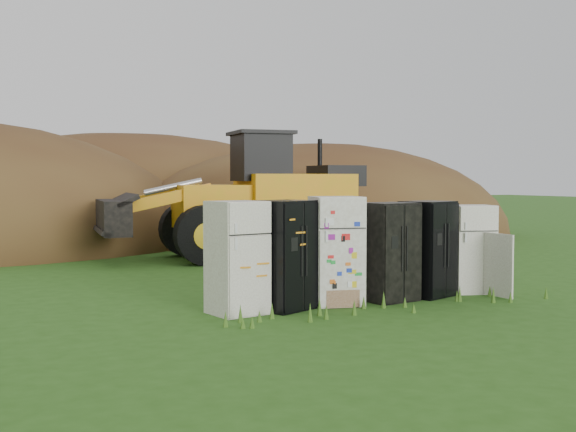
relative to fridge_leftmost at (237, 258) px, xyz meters
name	(u,v)px	position (x,y,z in m)	size (l,w,h in m)	color
ground	(369,302)	(2.44, -0.01, -0.88)	(120.00, 120.00, 0.00)	#295516
fridge_leftmost	(237,258)	(0.00, 0.00, 0.00)	(0.78, 0.74, 1.76)	white
fridge_black_side	(285,255)	(0.84, 0.02, 0.00)	(0.92, 0.72, 1.76)	black
fridge_sticker	(336,251)	(1.81, 0.04, 0.02)	(0.81, 0.74, 1.81)	white
fridge_dark_mid	(389,252)	(2.80, -0.05, -0.03)	(0.87, 0.71, 1.69)	black
fridge_black_right	(428,249)	(3.70, 0.03, -0.03)	(0.85, 0.71, 1.70)	black
fridge_open_door	(472,249)	(4.70, 0.03, -0.07)	(0.73, 0.68, 1.62)	white
wheel_loader	(230,195)	(2.78, 7.18, 0.79)	(6.92, 2.80, 3.35)	orange
dirt_mound_right	(323,237)	(8.40, 12.23, -0.88)	(14.67, 10.76, 6.73)	#472817
dirt_mound_back	(130,231)	(2.95, 18.45, -0.88)	(19.87, 13.25, 7.83)	#472817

